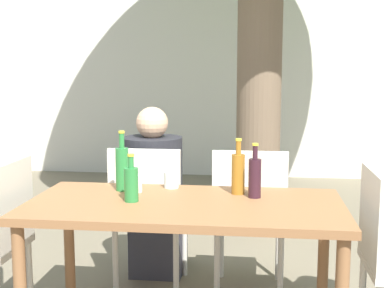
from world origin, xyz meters
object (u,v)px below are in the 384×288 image
(green_bottle_0, at_px, (122,167))
(dining_table_front, at_px, (185,219))
(wine_bottle_1, at_px, (255,177))
(amber_bottle_3, at_px, (238,173))
(drinking_glass_1, at_px, (171,180))
(patio_chair_3, at_px, (250,212))
(drinking_glass_0, at_px, (135,184))
(person_seated_2, at_px, (156,201))
(patio_chair_2, at_px, (148,209))
(green_bottle_2, at_px, (131,183))

(green_bottle_0, bearing_deg, dining_table_front, -29.87)
(dining_table_front, height_order, green_bottle_0, green_bottle_0)
(green_bottle_0, bearing_deg, wine_bottle_1, -5.70)
(wine_bottle_1, bearing_deg, amber_bottle_3, 141.49)
(green_bottle_0, height_order, drinking_glass_1, green_bottle_0)
(patio_chair_3, xyz_separation_m, wine_bottle_1, (0.03, -0.48, 0.32))
(amber_bottle_3, distance_m, drinking_glass_1, 0.39)
(amber_bottle_3, distance_m, drinking_glass_0, 0.55)
(patio_chair_3, relative_size, amber_bottle_3, 3.14)
(person_seated_2, bearing_deg, dining_table_front, 110.21)
(person_seated_2, bearing_deg, patio_chair_3, 159.38)
(patio_chair_2, bearing_deg, patio_chair_3, -180.00)
(dining_table_front, relative_size, patio_chair_2, 1.69)
(person_seated_2, bearing_deg, wine_bottle_1, 132.76)
(wine_bottle_1, bearing_deg, drinking_glass_0, 176.24)
(green_bottle_0, bearing_deg, patio_chair_2, 82.06)
(wine_bottle_1, relative_size, amber_bottle_3, 0.96)
(patio_chair_2, height_order, green_bottle_0, green_bottle_0)
(patio_chair_2, relative_size, drinking_glass_1, 10.39)
(patio_chair_3, height_order, green_bottle_0, green_bottle_0)
(drinking_glass_0, distance_m, drinking_glass_1, 0.22)
(patio_chair_2, height_order, person_seated_2, person_seated_2)
(green_bottle_2, bearing_deg, person_seated_2, 93.20)
(person_seated_2, distance_m, green_bottle_2, 0.93)
(dining_table_front, xyz_separation_m, patio_chair_3, (0.31, 0.62, -0.13))
(amber_bottle_3, bearing_deg, green_bottle_0, 179.86)
(green_bottle_0, xyz_separation_m, drinking_glass_0, (0.08, -0.03, -0.08))
(green_bottle_0, distance_m, amber_bottle_3, 0.63)
(green_bottle_2, bearing_deg, drinking_glass_1, 65.48)
(patio_chair_3, bearing_deg, person_seated_2, -20.62)
(patio_chair_3, relative_size, green_bottle_0, 2.84)
(patio_chair_2, height_order, drinking_glass_0, patio_chair_2)
(dining_table_front, distance_m, person_seated_2, 0.92)
(dining_table_front, height_order, drinking_glass_1, drinking_glass_1)
(patio_chair_3, distance_m, person_seated_2, 0.67)
(patio_chair_2, xyz_separation_m, drinking_glass_1, (0.20, -0.31, 0.26))
(drinking_glass_0, bearing_deg, dining_table_front, -32.18)
(amber_bottle_3, bearing_deg, green_bottle_2, -156.48)
(green_bottle_0, relative_size, drinking_glass_0, 3.65)
(drinking_glass_1, bearing_deg, wine_bottle_1, -20.03)
(wine_bottle_1, distance_m, amber_bottle_3, 0.11)
(green_bottle_0, relative_size, amber_bottle_3, 1.10)
(patio_chair_2, height_order, drinking_glass_1, patio_chair_2)
(drinking_glass_0, xyz_separation_m, drinking_glass_1, (0.17, 0.13, -0.00))
(green_bottle_2, relative_size, drinking_glass_0, 2.69)
(patio_chair_2, distance_m, wine_bottle_1, 0.88)
(dining_table_front, height_order, person_seated_2, person_seated_2)
(wine_bottle_1, bearing_deg, drinking_glass_1, 159.97)
(dining_table_front, height_order, amber_bottle_3, amber_bottle_3)
(amber_bottle_3, bearing_deg, dining_table_front, -140.52)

